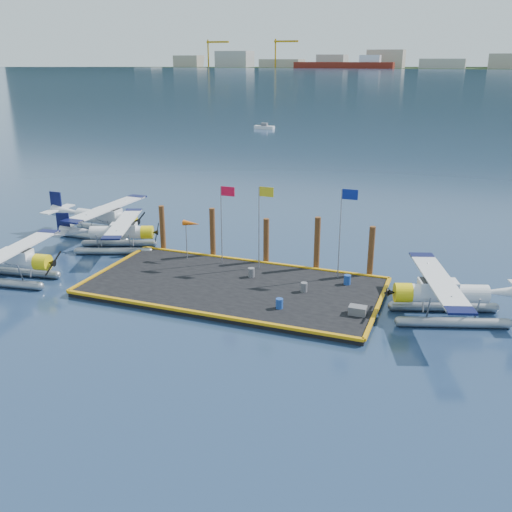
# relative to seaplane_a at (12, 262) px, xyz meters

# --- Properties ---
(ground) EXTENTS (4000.00, 4000.00, 0.00)m
(ground) POSITION_rel_seaplane_a_xyz_m (15.41, 4.02, -1.48)
(ground) COLOR #183049
(ground) RESTS_ON ground
(dock) EXTENTS (20.00, 10.00, 0.40)m
(dock) POSITION_rel_seaplane_a_xyz_m (15.41, 4.02, -1.28)
(dock) COLOR black
(dock) RESTS_ON ground
(dock_bumpers) EXTENTS (20.25, 10.25, 0.18)m
(dock_bumpers) POSITION_rel_seaplane_a_xyz_m (15.41, 4.02, -0.99)
(dock_bumpers) COLOR #C2870B
(dock_bumpers) RESTS_ON dock
(seaplane_a) EXTENTS (8.75, 9.62, 3.40)m
(seaplane_a) POSITION_rel_seaplane_a_xyz_m (0.00, 0.00, 0.00)
(seaplane_a) COLOR gray
(seaplane_a) RESTS_ON ground
(seaplane_b) EXTENTS (8.49, 9.01, 3.25)m
(seaplane_b) POSITION_rel_seaplane_a_xyz_m (3.24, 8.71, -0.07)
(seaplane_b) COLOR gray
(seaplane_b) RESTS_ON ground
(seaplane_c) EXTENTS (9.43, 10.39, 3.70)m
(seaplane_c) POSITION_rel_seaplane_a_xyz_m (-0.20, 11.50, 0.13)
(seaplane_c) COLOR gray
(seaplane_c) RESTS_ON ground
(seaplane_d) EXTENTS (9.22, 9.85, 3.53)m
(seaplane_d) POSITION_rel_seaplane_a_xyz_m (29.26, 4.28, 0.05)
(seaplane_d) COLOR gray
(seaplane_d) RESTS_ON ground
(drum_1) EXTENTS (0.46, 0.46, 0.65)m
(drum_1) POSITION_rel_seaplane_a_xyz_m (19.64, 1.43, -0.76)
(drum_1) COLOR navy
(drum_1) RESTS_ON dock
(drum_2) EXTENTS (0.46, 0.46, 0.64)m
(drum_2) POSITION_rel_seaplane_a_xyz_m (20.34, 4.57, -0.76)
(drum_2) COLOR #55555A
(drum_2) RESTS_ON dock
(drum_4) EXTENTS (0.48, 0.48, 0.68)m
(drum_4) POSITION_rel_seaplane_a_xyz_m (22.79, 6.90, -0.74)
(drum_4) COLOR navy
(drum_4) RESTS_ON dock
(drum_5) EXTENTS (0.48, 0.48, 0.67)m
(drum_5) POSITION_rel_seaplane_a_xyz_m (16.05, 5.87, -0.75)
(drum_5) COLOR #55555A
(drum_5) RESTS_ON dock
(crate) EXTENTS (1.07, 0.71, 0.53)m
(crate) POSITION_rel_seaplane_a_xyz_m (24.41, 2.26, -0.82)
(crate) COLOR #55555A
(crate) RESTS_ON dock
(flagpole_red) EXTENTS (1.14, 0.08, 6.00)m
(flagpole_red) POSITION_rel_seaplane_a_xyz_m (13.12, 7.82, 2.91)
(flagpole_red) COLOR gray
(flagpole_red) RESTS_ON dock
(flagpole_yellow) EXTENTS (1.14, 0.08, 6.20)m
(flagpole_yellow) POSITION_rel_seaplane_a_xyz_m (16.11, 7.82, 3.03)
(flagpole_yellow) COLOR gray
(flagpole_yellow) RESTS_ON dock
(flagpole_blue) EXTENTS (1.14, 0.08, 6.50)m
(flagpole_blue) POSITION_rel_seaplane_a_xyz_m (22.11, 7.82, 3.20)
(flagpole_blue) COLOR gray
(flagpole_blue) RESTS_ON dock
(windsock) EXTENTS (1.40, 0.44, 3.12)m
(windsock) POSITION_rel_seaplane_a_xyz_m (10.39, 7.82, 1.75)
(windsock) COLOR gray
(windsock) RESTS_ON dock
(piling_0) EXTENTS (0.44, 0.44, 4.00)m
(piling_0) POSITION_rel_seaplane_a_xyz_m (6.91, 9.42, 0.52)
(piling_0) COLOR #492614
(piling_0) RESTS_ON ground
(piling_1) EXTENTS (0.44, 0.44, 4.20)m
(piling_1) POSITION_rel_seaplane_a_xyz_m (11.41, 9.42, 0.62)
(piling_1) COLOR #492614
(piling_1) RESTS_ON ground
(piling_2) EXTENTS (0.44, 0.44, 3.80)m
(piling_2) POSITION_rel_seaplane_a_xyz_m (15.91, 9.42, 0.42)
(piling_2) COLOR #492614
(piling_2) RESTS_ON ground
(piling_3) EXTENTS (0.44, 0.44, 4.30)m
(piling_3) POSITION_rel_seaplane_a_xyz_m (19.91, 9.42, 0.67)
(piling_3) COLOR #492614
(piling_3) RESTS_ON ground
(piling_4) EXTENTS (0.44, 0.44, 4.00)m
(piling_4) POSITION_rel_seaplane_a_xyz_m (23.91, 9.42, 0.52)
(piling_4) COLOR #492614
(piling_4) RESTS_ON ground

